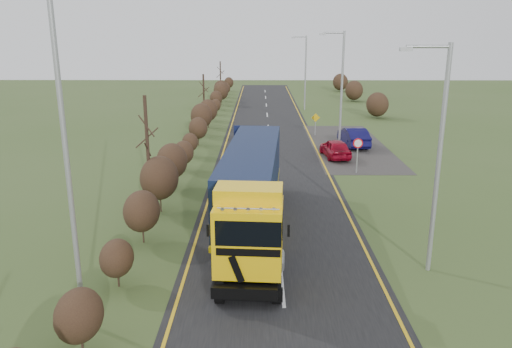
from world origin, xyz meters
The scene contains 14 objects.
ground centered at (0.00, 0.00, 0.00)m, with size 160.00×160.00×0.00m, color #394E21.
road centered at (0.00, 10.00, 0.01)m, with size 8.00×120.00×0.02m, color black.
layby centered at (6.50, 20.00, 0.01)m, with size 6.00×18.00×0.02m, color #2F2C29.
lane_markings centered at (0.00, 9.69, 0.03)m, with size 7.52×116.00×0.01m.
hedgerow centered at (-6.00, 7.89, 1.62)m, with size 2.24×102.04×6.05m.
lorry centered at (-1.21, 1.28, 2.22)m, with size 3.09×14.15×3.91m.
car_red_hatchback centered at (4.80, 15.86, 0.70)m, with size 1.65×4.09×1.39m, color maroon.
car_blue_sedan centered at (6.88, 19.80, 0.78)m, with size 1.65×4.73×1.56m, color #0D0B3E.
streetlight_near centered at (5.70, -2.56, 4.77)m, with size 1.85×0.18×8.68m.
streetlight_mid centered at (5.39, 18.48, 5.05)m, with size 1.95×0.18×9.17m.
streetlight_far centered at (4.49, 40.06, 4.79)m, with size 1.86×0.18×8.72m.
left_pole centered at (-6.47, -6.45, 5.39)m, with size 0.16×0.16×10.78m, color #989A9D.
speed_sign centered at (5.60, 11.50, 1.66)m, with size 0.65×0.10×2.37m.
warning_board centered at (4.20, 24.22, 1.25)m, with size 0.77×0.11×2.03m.
Camera 1 is at (-0.84, -20.50, 8.98)m, focal length 35.00 mm.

